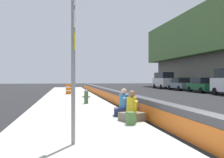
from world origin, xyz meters
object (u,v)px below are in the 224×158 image
(route_sign_post, at_px, (73,51))
(parked_car_farther, at_px, (163,80))
(fire_hydrant, at_px, (86,96))
(seated_person_middle, at_px, (124,107))
(seated_person_foreground, at_px, (132,111))
(construction_barrel, at_px, (68,89))
(backpack, at_px, (131,118))
(parked_car_far, at_px, (180,84))
(parked_car_midline, at_px, (202,85))

(route_sign_post, xyz_separation_m, parked_car_farther, (33.59, -15.19, -0.88))
(fire_hydrant, distance_m, seated_person_middle, 5.45)
(seated_person_foreground, height_order, construction_barrel, seated_person_foreground)
(backpack, bearing_deg, fire_hydrant, 6.65)
(seated_person_foreground, relative_size, parked_car_farther, 0.21)
(seated_person_foreground, distance_m, parked_car_far, 27.68)
(seated_person_middle, bearing_deg, route_sign_post, 153.41)
(route_sign_post, relative_size, parked_car_midline, 0.79)
(seated_person_foreground, distance_m, construction_barrel, 16.42)
(construction_barrel, xyz_separation_m, parked_car_midline, (2.51, -15.10, 0.24))
(seated_person_middle, bearing_deg, seated_person_foreground, -180.00)
(route_sign_post, distance_m, construction_barrel, 19.35)
(fire_hydrant, relative_size, parked_car_far, 0.19)
(parked_car_midline, bearing_deg, construction_barrel, 99.43)
(parked_car_midline, distance_m, parked_car_far, 5.62)
(construction_barrel, relative_size, parked_car_farther, 0.18)
(parked_car_midline, relative_size, parked_car_far, 0.99)
(backpack, bearing_deg, seated_person_foreground, -16.76)
(parked_car_far, bearing_deg, seated_person_middle, 150.67)
(parked_car_midline, relative_size, parked_car_farther, 0.88)
(seated_person_foreground, relative_size, construction_barrel, 1.11)
(fire_hydrant, bearing_deg, parked_car_farther, -30.50)
(fire_hydrant, xyz_separation_m, construction_barrel, (9.70, 0.91, 0.03))
(seated_person_foreground, bearing_deg, seated_person_middle, 0.00)
(seated_person_foreground, bearing_deg, fire_hydrant, 9.24)
(seated_person_middle, distance_m, construction_barrel, 15.17)
(seated_person_middle, height_order, parked_car_farther, parked_car_farther)
(backpack, bearing_deg, seated_person_middle, -6.30)
(seated_person_foreground, height_order, parked_car_midline, parked_car_midline)
(route_sign_post, xyz_separation_m, backpack, (2.25, -1.90, -1.90))
(parked_car_farther, bearing_deg, seated_person_foreground, 156.89)
(route_sign_post, bearing_deg, parked_car_far, -28.92)
(seated_person_middle, height_order, parked_car_far, parked_car_far)
(backpack, xyz_separation_m, parked_car_far, (25.15, -13.24, 0.53))
(fire_hydrant, xyz_separation_m, parked_car_far, (17.82, -14.09, 0.27))
(seated_person_middle, xyz_separation_m, construction_barrel, (15.04, 1.98, 0.14))
(route_sign_post, relative_size, seated_person_foreground, 3.40)
(backpack, distance_m, parked_car_far, 28.43)
(fire_hydrant, distance_m, backpack, 7.39)
(route_sign_post, relative_size, backpack, 9.00)
(seated_person_middle, bearing_deg, fire_hydrant, 11.36)
(seated_person_middle, bearing_deg, backpack, 173.70)
(seated_person_foreground, xyz_separation_m, backpack, (-0.73, 0.22, -0.14))
(parked_car_far, relative_size, parked_car_farther, 0.89)
(backpack, relative_size, construction_barrel, 0.42)
(fire_hydrant, bearing_deg, parked_car_midline, -49.30)
(parked_car_farther, bearing_deg, route_sign_post, 155.67)
(fire_hydrant, distance_m, parked_car_midline, 18.72)
(seated_person_foreground, bearing_deg, route_sign_post, 144.54)
(parked_car_far, bearing_deg, backpack, 152.24)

